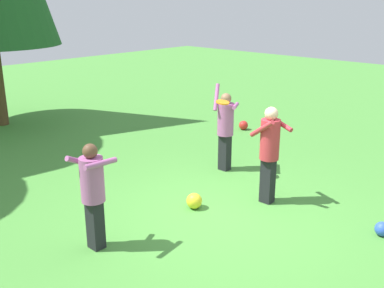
{
  "coord_description": "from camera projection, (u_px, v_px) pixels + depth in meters",
  "views": [
    {
      "loc": [
        -5.55,
        -4.38,
        3.54
      ],
      "look_at": [
        0.06,
        0.87,
        1.05
      ],
      "focal_mm": 42.46,
      "sensor_mm": 36.0,
      "label": 1
    }
  ],
  "objects": [
    {
      "name": "ground_plane",
      "position": [
        226.0,
        213.0,
        7.79
      ],
      "size": [
        40.0,
        40.0,
        0.0
      ],
      "primitive_type": "plane",
      "color": "#478C38"
    },
    {
      "name": "person_thrower",
      "position": [
        225.0,
        125.0,
        9.48
      ],
      "size": [
        0.66,
        0.66,
        1.84
      ],
      "rotation": [
        0.0,
        0.0,
        -2.6
      ],
      "color": "black",
      "rests_on": "ground_plane"
    },
    {
      "name": "person_catcher",
      "position": [
        270.0,
        147.0,
        7.92
      ],
      "size": [
        0.6,
        0.68,
        1.76
      ],
      "rotation": [
        0.0,
        0.0,
        1.34
      ],
      "color": "black",
      "rests_on": "ground_plane"
    },
    {
      "name": "person_bystander",
      "position": [
        93.0,
        188.0,
        6.45
      ],
      "size": [
        0.6,
        0.54,
        1.62
      ],
      "rotation": [
        0.0,
        0.0,
        0.11
      ],
      "color": "black",
      "rests_on": "ground_plane"
    },
    {
      "name": "frisbee",
      "position": [
        223.0,
        102.0,
        8.84
      ],
      "size": [
        0.27,
        0.27,
        0.06
      ],
      "color": "orange"
    },
    {
      "name": "ball_yellow",
      "position": [
        194.0,
        201.0,
        7.95
      ],
      "size": [
        0.28,
        0.28,
        0.28
      ],
      "primitive_type": "sphere",
      "color": "yellow",
      "rests_on": "ground_plane"
    },
    {
      "name": "ball_red",
      "position": [
        243.0,
        125.0,
        12.69
      ],
      "size": [
        0.25,
        0.25,
        0.25
      ],
      "primitive_type": "sphere",
      "color": "red",
      "rests_on": "ground_plane"
    },
    {
      "name": "ball_blue",
      "position": [
        382.0,
        229.0,
        7.04
      ],
      "size": [
        0.23,
        0.23,
        0.23
      ],
      "primitive_type": "sphere",
      "color": "blue",
      "rests_on": "ground_plane"
    }
  ]
}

